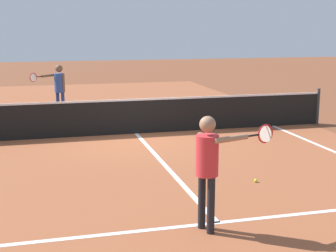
% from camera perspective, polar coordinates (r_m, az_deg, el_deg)
% --- Properties ---
extents(ground_plane, '(60.00, 60.00, 0.00)m').
position_cam_1_polar(ground_plane, '(13.32, -3.77, -0.89)').
color(ground_plane, brown).
extents(court_surface_inbounds, '(10.62, 24.40, 0.00)m').
position_cam_1_polar(court_surface_inbounds, '(13.32, -3.77, -0.89)').
color(court_surface_inbounds, '#9E5433').
rests_on(court_surface_inbounds, ground_plane).
extents(line_service_near, '(8.22, 0.10, 0.01)m').
position_cam_1_polar(line_service_near, '(7.40, 5.83, -11.22)').
color(line_service_near, white).
rests_on(line_service_near, ground_plane).
extents(line_center_service, '(0.10, 6.40, 0.01)m').
position_cam_1_polar(line_center_service, '(10.29, -0.39, -4.58)').
color(line_center_service, white).
rests_on(line_center_service, ground_plane).
extents(net, '(11.20, 0.09, 1.07)m').
position_cam_1_polar(net, '(13.22, -3.80, 1.19)').
color(net, '#33383D').
rests_on(net, ground_plane).
extents(player_near, '(1.22, 0.42, 1.67)m').
position_cam_1_polar(player_near, '(6.80, 4.82, -4.03)').
color(player_near, black).
rests_on(player_near, ground_plane).
extents(player_far, '(1.05, 0.79, 1.71)m').
position_cam_1_polar(player_far, '(15.69, -12.68, 4.69)').
color(player_far, navy).
rests_on(player_far, ground_plane).
extents(tennis_ball_mid_court, '(0.07, 0.07, 0.07)m').
position_cam_1_polar(tennis_ball_mid_court, '(9.31, 10.26, -6.32)').
color(tennis_ball_mid_court, '#CCE033').
rests_on(tennis_ball_mid_court, ground_plane).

